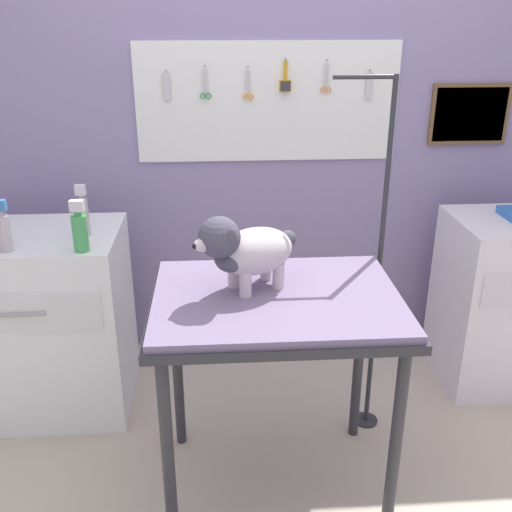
% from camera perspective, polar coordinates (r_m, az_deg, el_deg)
% --- Properties ---
extents(ground, '(4.40, 4.00, 0.04)m').
position_cam_1_polar(ground, '(2.56, 3.49, -23.01)').
color(ground, '#C1B39E').
extents(rear_wall_panel, '(4.00, 0.11, 2.30)m').
position_cam_1_polar(rear_wall_panel, '(3.13, 1.19, 10.59)').
color(rear_wall_panel, '#8B7EAC').
rests_on(rear_wall_panel, ground).
extents(grooming_table, '(0.91, 0.68, 0.87)m').
position_cam_1_polar(grooming_table, '(2.16, 2.00, -5.96)').
color(grooming_table, '#2D2D33').
rests_on(grooming_table, ground).
extents(grooming_arm, '(0.29, 0.11, 1.60)m').
position_cam_1_polar(grooming_arm, '(2.57, 11.59, -2.34)').
color(grooming_arm, '#2D2D33').
rests_on(grooming_arm, ground).
extents(dog, '(0.40, 0.30, 0.30)m').
position_cam_1_polar(dog, '(2.08, -1.08, 0.64)').
color(dog, silver).
rests_on(dog, grooming_table).
extents(counter_left, '(0.80, 0.58, 0.90)m').
position_cam_1_polar(counter_left, '(2.98, -20.14, -6.04)').
color(counter_left, white).
rests_on(counter_left, ground).
extents(cabinet_right, '(0.68, 0.54, 0.88)m').
position_cam_1_polar(cabinet_right, '(3.28, 23.61, -4.05)').
color(cabinet_right, white).
rests_on(cabinet_right, ground).
extents(conditioner_bottle, '(0.06, 0.06, 0.22)m').
position_cam_1_polar(conditioner_bottle, '(2.50, -16.78, 2.47)').
color(conditioner_bottle, '#43A357').
rests_on(conditioner_bottle, counter_left).
extents(spray_bottle_short, '(0.05, 0.05, 0.23)m').
position_cam_1_polar(spray_bottle_short, '(2.67, -16.47, 3.94)').
color(spray_bottle_short, '#B0B1AE').
rests_on(spray_bottle_short, counter_left).
extents(spray_bottle_tall, '(0.05, 0.05, 0.22)m').
position_cam_1_polar(spray_bottle_tall, '(2.61, -23.34, 2.37)').
color(spray_bottle_tall, '#BBAFB8').
rests_on(spray_bottle_tall, counter_left).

